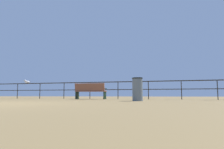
% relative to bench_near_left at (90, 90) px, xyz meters
% --- Properties ---
extents(pier_railing, '(23.95, 0.05, 1.00)m').
position_rel_bench_near_left_xyz_m(pier_railing, '(-0.36, 0.86, 0.24)').
color(pier_railing, '#2A2621').
rests_on(pier_railing, ground_plane).
extents(bench_near_left, '(1.70, 0.58, 0.86)m').
position_rel_bench_near_left_xyz_m(bench_near_left, '(0.00, 0.00, 0.00)').
color(bench_near_left, brown).
rests_on(bench_near_left, ground_plane).
extents(seagull_on_rail, '(0.34, 0.39, 0.22)m').
position_rel_bench_near_left_xyz_m(seagull_on_rail, '(-4.76, 0.84, 0.60)').
color(seagull_on_rail, silver).
rests_on(seagull_on_rail, pier_railing).
extents(trash_bin, '(0.40, 0.40, 0.88)m').
position_rel_bench_near_left_xyz_m(trash_bin, '(2.98, -2.67, -0.05)').
color(trash_bin, slate).
rests_on(trash_bin, ground_plane).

